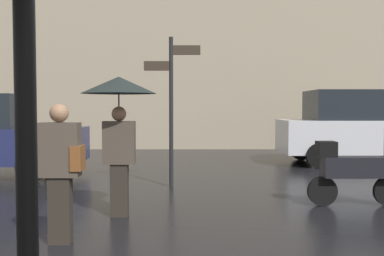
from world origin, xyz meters
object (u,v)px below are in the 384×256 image
pedestrian_with_umbrella (118,103)px  street_signpost (170,96)px  parked_scooter (352,170)px  pedestrian_with_bag (60,165)px  parked_car_right (358,127)px

pedestrian_with_umbrella → street_signpost: 2.45m
parked_scooter → street_signpost: street_signpost is taller
pedestrian_with_bag → parked_scooter: pedestrian_with_bag is taller
parked_scooter → street_signpost: 3.56m
pedestrian_with_umbrella → pedestrian_with_bag: 1.51m
pedestrian_with_umbrella → pedestrian_with_bag: (-0.45, -1.26, -0.70)m
parked_car_right → street_signpost: bearing=40.2°
pedestrian_with_bag → street_signpost: bearing=66.8°
pedestrian_with_umbrella → parked_scooter: 3.73m
pedestrian_with_umbrella → pedestrian_with_bag: bearing=-7.2°
pedestrian_with_umbrella → parked_car_right: parked_car_right is taller
pedestrian_with_bag → street_signpost: size_ratio=0.55×
pedestrian_with_umbrella → parked_car_right: size_ratio=0.45×
pedestrian_with_umbrella → pedestrian_with_bag: pedestrian_with_umbrella is taller
parked_scooter → parked_car_right: parked_car_right is taller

